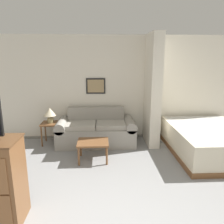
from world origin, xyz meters
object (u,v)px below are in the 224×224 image
(coffee_table, at_px, (93,144))
(table_lamp, at_px, (50,113))
(couch, at_px, (96,131))
(bed, at_px, (209,140))

(coffee_table, xyz_separation_m, table_lamp, (-1.05, 0.96, 0.42))
(couch, relative_size, bed, 0.88)
(couch, distance_m, coffee_table, 0.92)
(coffee_table, distance_m, table_lamp, 1.49)
(coffee_table, relative_size, table_lamp, 1.69)
(coffee_table, bearing_deg, couch, 87.16)
(table_lamp, bearing_deg, couch, -2.45)
(coffee_table, xyz_separation_m, bed, (2.53, 0.25, -0.06))
(coffee_table, distance_m, bed, 2.55)
(coffee_table, height_order, bed, bed)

